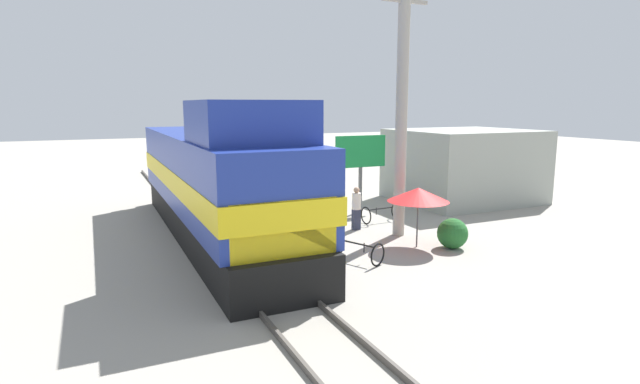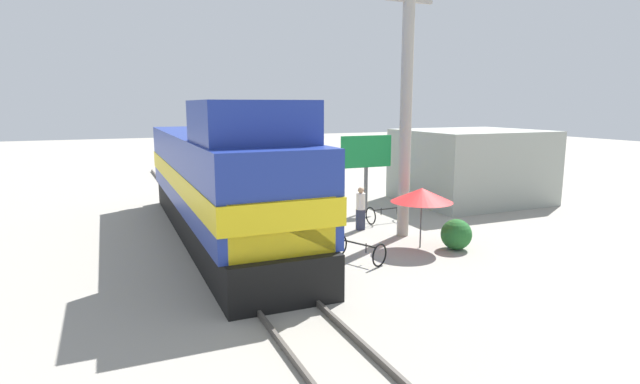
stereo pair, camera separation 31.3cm
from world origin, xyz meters
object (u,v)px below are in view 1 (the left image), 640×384
at_px(locomotive, 218,183).
at_px(vendor_umbrella, 418,195).
at_px(person_bystander, 356,207).
at_px(bicycle, 382,213).
at_px(billboard_sign, 361,155).
at_px(utility_pole, 402,105).
at_px(bicycle_spare, 357,250).

bearing_deg(locomotive, vendor_umbrella, -32.40).
distance_m(locomotive, vendor_umbrella, 6.84).
relative_size(person_bystander, bicycle, 1.02).
height_order(billboard_sign, bicycle, billboard_sign).
xyz_separation_m(locomotive, billboard_sign, (6.72, 1.90, 0.50)).
bearing_deg(utility_pole, bicycle_spare, -143.95).
height_order(vendor_umbrella, billboard_sign, billboard_sign).
distance_m(utility_pole, vendor_umbrella, 3.32).
bearing_deg(billboard_sign, vendor_umbrella, -99.66).
height_order(person_bystander, bicycle, person_bystander).
xyz_separation_m(billboard_sign, person_bystander, (-1.65, -2.65, -1.64)).
bearing_deg(utility_pole, locomotive, 161.07).
relative_size(utility_pole, bicycle, 5.73).
bearing_deg(utility_pole, billboard_sign, 81.01).
relative_size(vendor_umbrella, bicycle_spare, 1.19).
relative_size(utility_pole, bicycle_spare, 5.41).
distance_m(utility_pole, bicycle, 4.77).
height_order(locomotive, bicycle_spare, locomotive).
bearing_deg(locomotive, person_bystander, -8.48).
distance_m(billboard_sign, person_bystander, 3.53).
distance_m(person_bystander, bicycle_spare, 3.94).
height_order(utility_pole, bicycle_spare, utility_pole).
xyz_separation_m(locomotive, bicycle_spare, (3.20, -4.19, -1.66)).
bearing_deg(person_bystander, locomotive, 171.52).
bearing_deg(bicycle_spare, vendor_umbrella, -13.21).
bearing_deg(bicycle_spare, person_bystander, 36.74).
xyz_separation_m(bicycle, bicycle_spare, (-3.38, -4.07, -0.00)).
bearing_deg(billboard_sign, locomotive, -164.23).
relative_size(person_bystander, bicycle_spare, 0.96).
height_order(locomotive, billboard_sign, locomotive).
bearing_deg(vendor_umbrella, utility_pole, 78.66).
xyz_separation_m(locomotive, bicycle, (6.59, -0.12, -1.66)).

